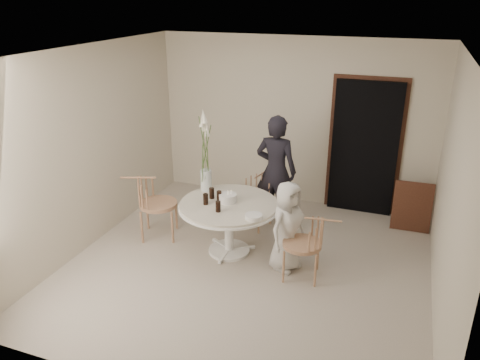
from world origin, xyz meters
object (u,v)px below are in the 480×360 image
(chair_right, at_px, (312,239))
(flower_vase, at_px, (205,160))
(table, at_px, (229,211))
(birthday_cake, at_px, (228,198))
(chair_far, at_px, (258,192))
(girl, at_px, (276,171))
(chair_left, at_px, (149,198))
(boy, at_px, (287,226))

(chair_right, height_order, flower_vase, flower_vase)
(table, bearing_deg, birthday_cake, 128.78)
(chair_far, height_order, girl, girl)
(chair_left, height_order, girl, girl)
(table, bearing_deg, girl, 72.34)
(table, height_order, chair_left, chair_left)
(table, height_order, flower_vase, flower_vase)
(flower_vase, bearing_deg, boy, -18.11)
(chair_far, xyz_separation_m, chair_left, (-1.33, -0.92, 0.09))
(chair_far, relative_size, chair_left, 0.85)
(chair_far, xyz_separation_m, chair_right, (1.07, -1.18, 0.03))
(chair_right, distance_m, flower_vase, 1.83)
(boy, relative_size, flower_vase, 1.02)
(table, distance_m, birthday_cake, 0.17)
(girl, xyz_separation_m, birthday_cake, (-0.36, -1.03, -0.06))
(chair_right, xyz_separation_m, birthday_cake, (-1.20, 0.26, 0.25))
(table, height_order, chair_far, chair_far)
(chair_far, bearing_deg, birthday_cake, -86.23)
(chair_left, bearing_deg, girl, -76.82)
(girl, distance_m, birthday_cake, 1.09)
(chair_right, relative_size, boy, 0.71)
(chair_right, relative_size, birthday_cake, 3.61)
(table, bearing_deg, boy, -7.95)
(table, bearing_deg, flower_vase, 146.35)
(chair_far, relative_size, flower_vase, 0.68)
(chair_far, xyz_separation_m, flower_vase, (-0.56, -0.65, 0.67))
(chair_left, height_order, flower_vase, flower_vase)
(birthday_cake, bearing_deg, chair_left, -179.83)
(chair_right, distance_m, girl, 1.56)
(table, distance_m, boy, 0.84)
(table, height_order, chair_right, chair_right)
(chair_right, height_order, boy, boy)
(girl, height_order, flower_vase, flower_vase)
(table, bearing_deg, chair_far, 84.16)
(birthday_cake, bearing_deg, chair_far, 82.38)
(table, xyz_separation_m, chair_right, (1.17, -0.23, -0.08))
(chair_far, relative_size, boy, 0.67)
(chair_right, bearing_deg, birthday_cake, -108.93)
(chair_far, height_order, birthday_cake, birthday_cake)
(chair_far, distance_m, chair_left, 1.62)
(chair_far, bearing_deg, chair_left, -133.82)
(table, distance_m, chair_far, 0.96)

